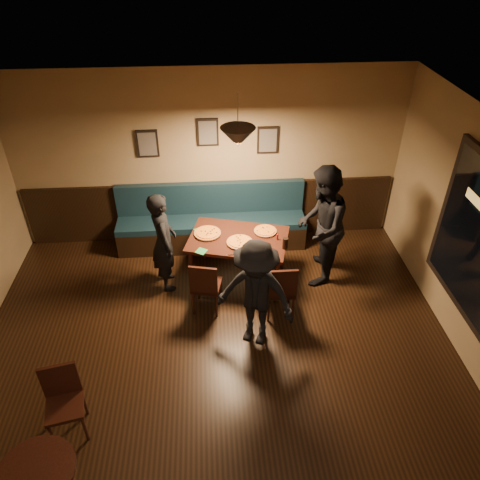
{
  "coord_description": "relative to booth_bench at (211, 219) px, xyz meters",
  "views": [
    {
      "loc": [
        -0.01,
        -3.06,
        4.5
      ],
      "look_at": [
        0.36,
        1.95,
        0.95
      ],
      "focal_mm": 34.69,
      "sensor_mm": 36.0,
      "label": 1
    }
  ],
  "objects": [
    {
      "name": "picture_left",
      "position": [
        -0.9,
        0.27,
        1.2
      ],
      "size": [
        0.32,
        0.04,
        0.42
      ],
      "primitive_type": "cube",
      "color": "black",
      "rests_on": "wall_back"
    },
    {
      "name": "pendant_lamp",
      "position": [
        0.36,
        -0.9,
        1.75
      ],
      "size": [
        0.44,
        0.44,
        0.25
      ],
      "primitive_type": "cone",
      "rotation": [
        3.14,
        0.0,
        0.0
      ],
      "color": "black",
      "rests_on": "ceiling"
    },
    {
      "name": "tabasco_bottle",
      "position": [
        0.91,
        -0.98,
        0.29
      ],
      "size": [
        0.03,
        0.03,
        0.11
      ],
      "primitive_type": "cylinder",
      "rotation": [
        0.0,
        0.0,
        -0.15
      ],
      "color": "#920D04",
      "rests_on": "dining_table"
    },
    {
      "name": "floor",
      "position": [
        0.0,
        -3.2,
        -0.5
      ],
      "size": [
        7.0,
        7.0,
        0.0
      ],
      "primitive_type": "plane",
      "color": "black",
      "rests_on": "ground"
    },
    {
      "name": "diner_right",
      "position": [
        1.52,
        -0.95,
        0.41
      ],
      "size": [
        0.95,
        1.06,
        1.81
      ],
      "primitive_type": "imported",
      "rotation": [
        0.0,
        0.0,
        -1.93
      ],
      "color": "black",
      "rests_on": "floor"
    },
    {
      "name": "diner_front",
      "position": [
        0.49,
        -2.12,
        0.25
      ],
      "size": [
        1.11,
        0.9,
        1.5
      ],
      "primitive_type": "imported",
      "rotation": [
        0.0,
        0.0,
        -0.41
      ],
      "color": "black",
      "rests_on": "floor"
    },
    {
      "name": "soda_glass",
      "position": [
        0.99,
        -1.19,
        0.32
      ],
      "size": [
        0.1,
        0.1,
        0.17
      ],
      "primitive_type": "cylinder",
      "rotation": [
        0.0,
        0.0,
        0.37
      ],
      "color": "black",
      "rests_on": "dining_table"
    },
    {
      "name": "chair_near_right",
      "position": [
        0.86,
        -1.66,
        -0.07
      ],
      "size": [
        0.38,
        0.38,
        0.86
      ],
      "primitive_type": null,
      "rotation": [
        0.0,
        0.0,
        -0.0
      ],
      "color": "black",
      "rests_on": "floor"
    },
    {
      "name": "booth_bench",
      "position": [
        0.0,
        0.0,
        0.0
      ],
      "size": [
        3.0,
        0.6,
        1.0
      ],
      "primitive_type": null,
      "color": "#0F232D",
      "rests_on": "ground"
    },
    {
      "name": "pizza_a",
      "position": [
        -0.07,
        -0.78,
        0.26
      ],
      "size": [
        0.42,
        0.42,
        0.04
      ],
      "primitive_type": "cylinder",
      "rotation": [
        0.0,
        0.0,
        -0.1
      ],
      "color": "#CC5B26",
      "rests_on": "dining_table"
    },
    {
      "name": "picture_center",
      "position": [
        0.0,
        0.27,
        1.35
      ],
      "size": [
        0.32,
        0.04,
        0.42
      ],
      "primitive_type": "cube",
      "color": "black",
      "rests_on": "wall_back"
    },
    {
      "name": "napkin_b",
      "position": [
        -0.16,
        -1.18,
        0.24
      ],
      "size": [
        0.18,
        0.18,
        0.01
      ],
      "primitive_type": "cube",
      "rotation": [
        0.0,
        0.0,
        -0.54
      ],
      "color": "#207A3C",
      "rests_on": "dining_table"
    },
    {
      "name": "pizza_b",
      "position": [
        0.38,
        -1.04,
        0.26
      ],
      "size": [
        0.37,
        0.37,
        0.04
      ],
      "primitive_type": "cylinder",
      "rotation": [
        0.0,
        0.0,
        0.01
      ],
      "color": "orange",
      "rests_on": "dining_table"
    },
    {
      "name": "wall_back",
      "position": [
        0.0,
        0.3,
        0.9
      ],
      "size": [
        6.0,
        0.0,
        6.0
      ],
      "primitive_type": "plane",
      "rotation": [
        1.57,
        0.0,
        0.0
      ],
      "color": "#8C704F",
      "rests_on": "ground"
    },
    {
      "name": "picture_right",
      "position": [
        0.9,
        0.27,
        1.2
      ],
      "size": [
        0.32,
        0.04,
        0.42
      ],
      "primitive_type": "cube",
      "color": "black",
      "rests_on": "wall_back"
    },
    {
      "name": "ceiling",
      "position": [
        0.0,
        -3.2,
        2.3
      ],
      "size": [
        7.0,
        7.0,
        0.0
      ],
      "primitive_type": "plane",
      "rotation": [
        3.14,
        0.0,
        0.0
      ],
      "color": "silver",
      "rests_on": "ground"
    },
    {
      "name": "cafe_chair_far",
      "position": [
        -1.57,
        -3.28,
        -0.08
      ],
      "size": [
        0.44,
        0.44,
        0.84
      ],
      "primitive_type": null,
      "rotation": [
        0.0,
        0.0,
        3.35
      ],
      "color": "black",
      "rests_on": "floor"
    },
    {
      "name": "diner_left",
      "position": [
        -0.68,
        -0.94,
        0.25
      ],
      "size": [
        0.46,
        0.61,
        1.51
      ],
      "primitive_type": "imported",
      "rotation": [
        0.0,
        0.0,
        1.77
      ],
      "color": "black",
      "rests_on": "floor"
    },
    {
      "name": "pizza_c",
      "position": [
        0.77,
        -0.78,
        0.26
      ],
      "size": [
        0.41,
        0.41,
        0.04
      ],
      "primitive_type": "cylinder",
      "rotation": [
        0.0,
        0.0,
        -0.29
      ],
      "color": "#C37C24",
      "rests_on": "dining_table"
    },
    {
      "name": "cutlery_set",
      "position": [
        0.33,
        -1.29,
        0.24
      ],
      "size": [
        0.18,
        0.02,
        0.0
      ],
      "primitive_type": "cube",
      "rotation": [
        0.0,
        0.0,
        1.59
      ],
      "color": "silver",
      "rests_on": "dining_table"
    },
    {
      "name": "chair_near_left",
      "position": [
        -0.11,
        -1.5,
        -0.08
      ],
      "size": [
        0.44,
        0.44,
        0.84
      ],
      "primitive_type": null,
      "rotation": [
        0.0,
        0.0,
        -0.22
      ],
      "color": "black",
      "rests_on": "floor"
    },
    {
      "name": "wainscot",
      "position": [
        0.0,
        0.27,
        0.0
      ],
      "size": [
        5.88,
        0.06,
        1.0
      ],
      "primitive_type": "cube",
      "color": "black",
      "rests_on": "ground"
    },
    {
      "name": "napkin_a",
      "position": [
        -0.16,
        -0.68,
        0.24
      ],
      "size": [
        0.22,
        0.22,
        0.01
      ],
      "primitive_type": "cube",
      "rotation": [
        0.0,
        0.0,
        0.44
      ],
      "color": "#1C6A2C",
      "rests_on": "dining_table"
    },
    {
      "name": "dining_table",
      "position": [
        0.36,
        -0.9,
        -0.13
      ],
      "size": [
        1.56,
        1.21,
        0.74
      ],
      "primitive_type": "cube",
      "rotation": [
        0.0,
        0.0,
        -0.26
      ],
      "color": "black",
      "rests_on": "floor"
    }
  ]
}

